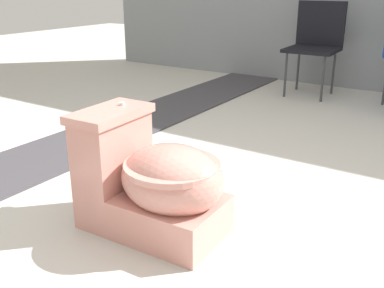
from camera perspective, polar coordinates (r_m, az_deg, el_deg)
ground_plane at (r=2.06m, az=-0.90°, el=-9.38°), size 14.00×14.00×0.00m
gravel_strip at (r=3.08m, az=-13.07°, el=0.48°), size 0.56×8.00×0.01m
toilet at (r=1.88m, az=-4.94°, el=-4.93°), size 0.64×0.40×0.52m
folding_chair_left at (r=4.36m, az=15.49°, el=12.81°), size 0.45×0.45×0.83m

